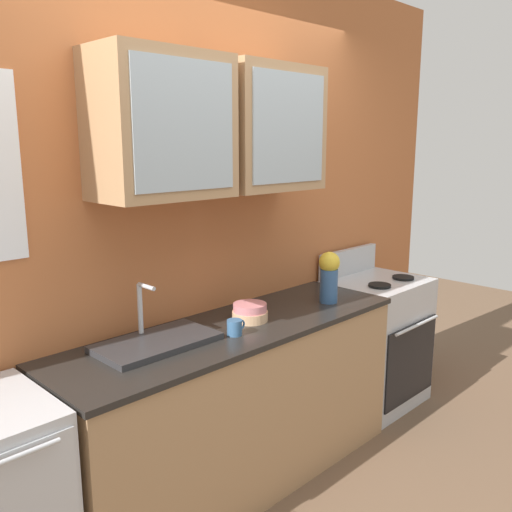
{
  "coord_description": "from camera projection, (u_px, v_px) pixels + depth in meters",
  "views": [
    {
      "loc": [
        -1.81,
        -1.95,
        1.8
      ],
      "look_at": [
        0.14,
        0.0,
        1.22
      ],
      "focal_mm": 38.45,
      "sensor_mm": 36.0,
      "label": 1
    }
  ],
  "objects": [
    {
      "name": "ground_plane",
      "position": [
        237.0,
        480.0,
        2.97
      ],
      "size": [
        10.0,
        10.0,
        0.0
      ],
      "primitive_type": "plane",
      "color": "brown"
    },
    {
      "name": "back_wall_unit",
      "position": [
        195.0,
        204.0,
        2.87
      ],
      "size": [
        4.51,
        0.45,
        2.78
      ],
      "color": "#B76638",
      "rests_on": "ground_plane"
    },
    {
      "name": "counter",
      "position": [
        237.0,
        405.0,
        2.88
      ],
      "size": [
        1.99,
        0.59,
        0.88
      ],
      "color": "#A87F56",
      "rests_on": "ground_plane"
    },
    {
      "name": "stove_range",
      "position": [
        376.0,
        341.0,
        3.8
      ],
      "size": [
        0.65,
        0.59,
        1.06
      ],
      "color": "silver",
      "rests_on": "ground_plane"
    },
    {
      "name": "sink_faucet",
      "position": [
        156.0,
        341.0,
        2.52
      ],
      "size": [
        0.56,
        0.31,
        0.28
      ],
      "color": "#2D2D30",
      "rests_on": "counter"
    },
    {
      "name": "bowl_stack",
      "position": [
        250.0,
        312.0,
        2.86
      ],
      "size": [
        0.19,
        0.19,
        0.09
      ],
      "color": "#E0AD7F",
      "rests_on": "counter"
    },
    {
      "name": "vase",
      "position": [
        329.0,
        275.0,
        3.17
      ],
      "size": [
        0.12,
        0.12,
        0.3
      ],
      "color": "#33598C",
      "rests_on": "counter"
    },
    {
      "name": "cup_near_sink",
      "position": [
        235.0,
        327.0,
        2.65
      ],
      "size": [
        0.11,
        0.07,
        0.08
      ],
      "color": "#38608C",
      "rests_on": "counter"
    }
  ]
}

